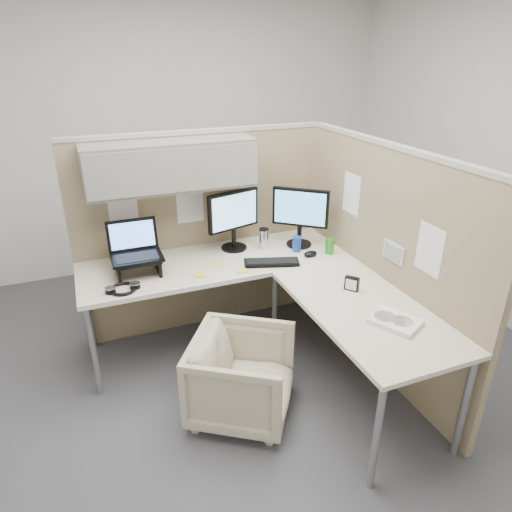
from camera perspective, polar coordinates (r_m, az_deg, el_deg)
name	(u,v)px	position (r m, az deg, el deg)	size (l,w,h in m)	color
ground	(256,379)	(3.40, -0.01, -15.07)	(4.50, 4.50, 0.00)	#414147
partition_back	(189,203)	(3.52, -8.34, 6.53)	(2.00, 0.36, 1.63)	#988564
partition_right	(379,260)	(3.31, 15.07, -0.50)	(0.07, 2.03, 1.63)	#988564
desk	(266,284)	(3.16, 1.25, -3.49)	(2.00, 1.98, 0.73)	beige
office_chair	(242,373)	(2.96, -1.74, -14.39)	(0.60, 0.56, 0.62)	#C3B69B
monitor_left	(233,216)	(3.50, -2.84, 5.07)	(0.43, 0.20, 0.47)	black
monitor_right	(300,213)	(3.58, 5.54, 5.43)	(0.36, 0.31, 0.47)	black
laptop_station	(136,255)	(3.26, -14.75, 0.14)	(0.34, 0.30, 0.36)	black
keyboard	(272,262)	(3.34, 1.96, -0.82)	(0.40, 0.13, 0.02)	black
mouse	(311,254)	(3.49, 6.83, 0.28)	(0.11, 0.07, 0.04)	black
travel_mug	(264,238)	(3.58, 0.99, 2.24)	(0.08, 0.08, 0.16)	silver
soda_can_green	(330,246)	(3.54, 9.18, 1.24)	(0.07, 0.07, 0.12)	#268C1E
soda_can_silver	(297,244)	(3.55, 5.12, 1.51)	(0.07, 0.07, 0.12)	#1E3FA5
sticky_note_d	(217,264)	(3.35, -4.88, -0.96)	(0.08, 0.08, 0.01)	yellow
sticky_note_a	(199,275)	(3.20, -7.11, -2.37)	(0.08, 0.08, 0.01)	yellow
sticky_note_b	(242,271)	(3.24, -1.79, -1.84)	(0.08, 0.08, 0.01)	yellow
headphones	(123,288)	(3.10, -16.30, -3.92)	(0.22, 0.19, 0.03)	black
paper_stack	(395,321)	(2.75, 17.01, -7.82)	(0.31, 0.33, 0.03)	white
desk_clock	(352,284)	(3.03, 11.89, -3.40)	(0.09, 0.09, 0.09)	black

